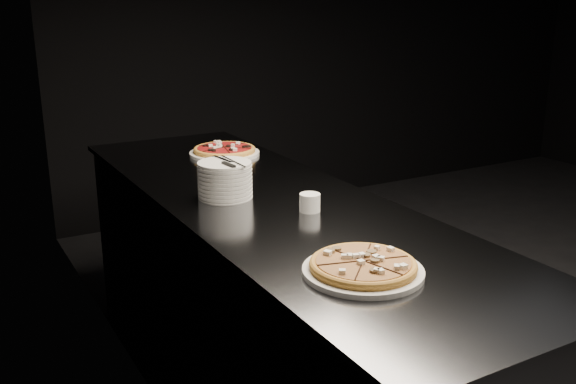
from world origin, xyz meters
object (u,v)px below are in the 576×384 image
plate_stack (225,180)px  cutlery (228,162)px  pizza_tomato (225,151)px  ramekin (310,202)px  pizza_mushroom (363,267)px  counter (271,312)px

plate_stack → cutlery: 0.07m
pizza_tomato → plate_stack: 0.67m
plate_stack → ramekin: 0.35m
pizza_mushroom → pizza_tomato: (0.24, 1.42, 0.00)m
cutlery → ramekin: 0.35m
counter → pizza_mushroom: size_ratio=6.91×
pizza_mushroom → ramekin: ramekin is taller
counter → plate_stack: size_ratio=12.42×
counter → plate_stack: 0.55m
pizza_tomato → plate_stack: plate_stack is taller
counter → cutlery: cutlery is taller
counter → pizza_tomato: (0.14, 0.71, 0.48)m
pizza_mushroom → ramekin: 0.54m
pizza_mushroom → plate_stack: size_ratio=1.80×
pizza_mushroom → plate_stack: 0.81m
pizza_mushroom → ramekin: (0.15, 0.52, 0.01)m
pizza_tomato → pizza_mushroom: bearing=-99.7°
ramekin → counter: bearing=104.7°
pizza_mushroom → cutlery: bearing=91.6°
plate_stack → counter: bearing=-37.0°
cutlery → plate_stack: bearing=111.3°
pizza_mushroom → cutlery: 0.80m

